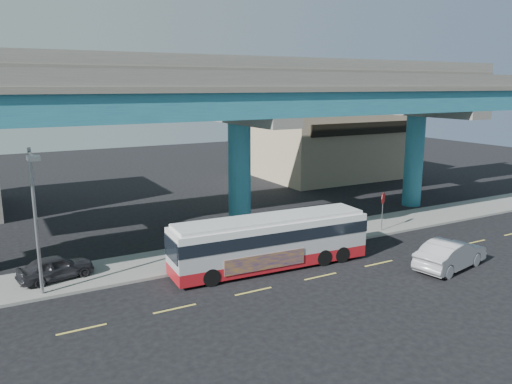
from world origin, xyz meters
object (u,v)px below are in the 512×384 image
sedan (451,254)px  street_lamp (35,202)px  parked_car (56,267)px  stop_sign (383,203)px  transit_bus (271,240)px

sedan → street_lamp: street_lamp is taller
parked_car → stop_sign: 20.58m
transit_bus → sedan: size_ratio=2.18×
sedan → stop_sign: size_ratio=1.96×
transit_bus → stop_sign: size_ratio=4.27×
sedan → transit_bus: bearing=48.6°
transit_bus → parked_car: (-10.58, 3.43, -0.79)m
street_lamp → transit_bus: bearing=-6.6°
stop_sign → parked_car: bearing=167.6°
parked_car → stop_sign: size_ratio=1.48×
sedan → parked_car: bearing=55.0°
sedan → street_lamp: 21.17m
stop_sign → sedan: bearing=-110.4°
transit_bus → stop_sign: bearing=14.6°
sedan → stop_sign: (1.46, 6.90, 1.24)m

